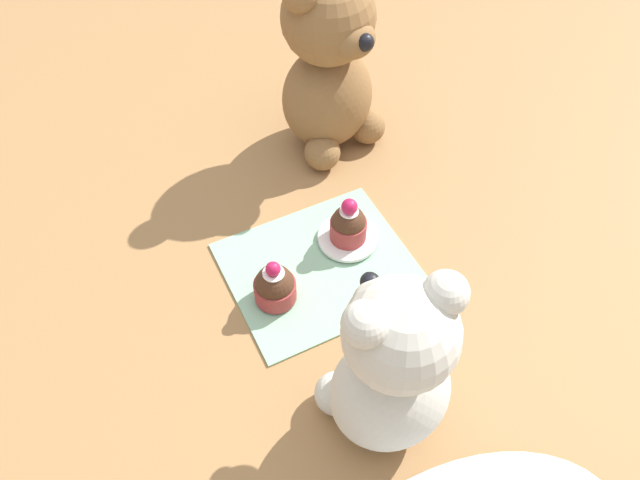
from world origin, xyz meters
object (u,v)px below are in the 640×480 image
cupcake_near_cream_bear (275,286)px  cupcake_near_tan_bear (348,224)px  teddy_bear_cream (392,368)px  teddy_bear_tan (330,66)px  saucer_plate (348,238)px

cupcake_near_cream_bear → cupcake_near_tan_bear: cupcake_near_tan_bear is taller
teddy_bear_cream → cupcake_near_tan_bear: 0.24m
teddy_bear_tan → cupcake_near_tan_bear: teddy_bear_tan is taller
cupcake_near_cream_bear → saucer_plate: (-0.12, -0.04, -0.02)m
teddy_bear_cream → teddy_bear_tan: size_ratio=0.88×
teddy_bear_cream → cupcake_near_cream_bear: teddy_bear_cream is taller
saucer_plate → teddy_bear_tan: bearing=-109.9°
teddy_bear_tan → saucer_plate: (0.07, 0.18, -0.12)m
teddy_bear_cream → teddy_bear_tan: teddy_bear_tan is taller
teddy_bear_cream → saucer_plate: size_ratio=3.06×
teddy_bear_tan → cupcake_near_cream_bear: size_ratio=4.14×
saucer_plate → cupcake_near_tan_bear: 0.03m
cupcake_near_cream_bear → teddy_bear_cream: bearing=102.4°
saucer_plate → cupcake_near_tan_bear: bearing=0.0°
teddy_bear_tan → saucer_plate: teddy_bear_tan is taller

